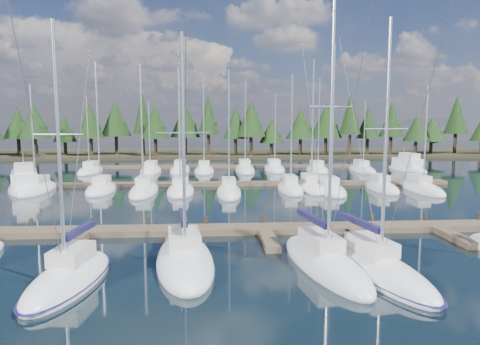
{
  "coord_description": "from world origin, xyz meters",
  "views": [
    {
      "loc": [
        -3.41,
        -10.67,
        7.51
      ],
      "look_at": [
        -1.39,
        22.0,
        3.66
      ],
      "focal_mm": 32.0,
      "sensor_mm": 36.0,
      "label": 1
    }
  ],
  "objects": [
    {
      "name": "motor_yacht_left",
      "position": [
        -24.24,
        37.28,
        0.55
      ],
      "size": [
        7.08,
        10.57,
        5.04
      ],
      "color": "silver",
      "rests_on": "ground"
    },
    {
      "name": "front_sailboat_1",
      "position": [
        -10.16,
        8.98,
        0.29
      ],
      "size": [
        3.58,
        8.0,
        12.69
      ],
      "color": "silver",
      "rests_on": "ground"
    },
    {
      "name": "tree_line",
      "position": [
        -2.63,
        80.23,
        7.43
      ],
      "size": [
        185.62,
        11.9,
        13.44
      ],
      "color": "black",
      "rests_on": "far_shore"
    },
    {
      "name": "front_sailboat_2",
      "position": [
        -4.97,
        11.36,
        0.27
      ],
      "size": [
        4.0,
        9.34,
        12.7
      ],
      "color": "silver",
      "rests_on": "ground"
    },
    {
      "name": "back_docks",
      "position": [
        0.0,
        49.58,
        0.2
      ],
      "size": [
        50.0,
        21.8,
        0.4
      ],
      "color": "brown",
      "rests_on": "ground"
    },
    {
      "name": "front_sailboat_4",
      "position": [
        4.6,
        9.5,
        0.28
      ],
      "size": [
        4.54,
        9.94,
        13.08
      ],
      "color": "silver",
      "rests_on": "ground"
    },
    {
      "name": "back_sailboat_rows",
      "position": [
        -0.8,
        44.77,
        0.26
      ],
      "size": [
        44.6,
        31.93,
        16.25
      ],
      "color": "silver",
      "rests_on": "ground"
    },
    {
      "name": "main_dock",
      "position": [
        0.0,
        17.36,
        0.2
      ],
      "size": [
        44.0,
        6.13,
        0.9
      ],
      "color": "brown",
      "rests_on": "ground"
    },
    {
      "name": "motor_yacht_right",
      "position": [
        26.96,
        54.37,
        0.5
      ],
      "size": [
        4.55,
        9.41,
        4.51
      ],
      "color": "silver",
      "rests_on": "ground"
    },
    {
      "name": "far_shore",
      "position": [
        0.0,
        90.0,
        0.3
      ],
      "size": [
        220.0,
        30.0,
        0.6
      ],
      "primitive_type": "cube",
      "color": "#2C2918",
      "rests_on": "ground"
    },
    {
      "name": "ground",
      "position": [
        0.0,
        30.0,
        0.0
      ],
      "size": [
        260.0,
        260.0,
        0.0
      ],
      "primitive_type": "plane",
      "color": "black",
      "rests_on": "ground"
    },
    {
      "name": "front_sailboat_3",
      "position": [
        2.27,
        10.57,
        0.3
      ],
      "size": [
        4.06,
        9.76,
        15.02
      ],
      "color": "silver",
      "rests_on": "ground"
    }
  ]
}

